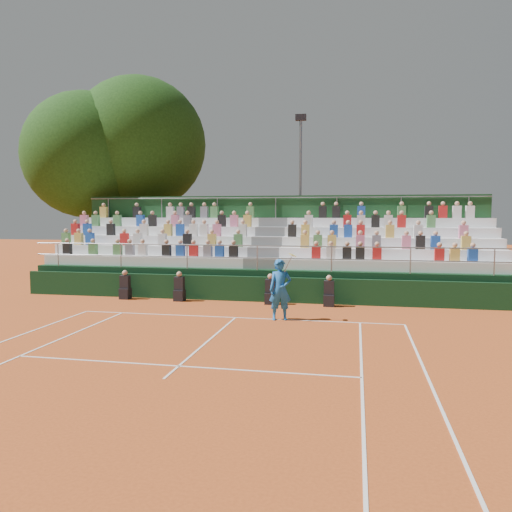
% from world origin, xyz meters
% --- Properties ---
extents(ground, '(90.00, 90.00, 0.00)m').
position_xyz_m(ground, '(0.00, 0.00, 0.00)').
color(ground, '#BD501F').
rests_on(ground, ground).
extents(court_markings, '(11.04, 23.83, 0.01)m').
position_xyz_m(court_markings, '(-0.00, -11.06, 0.01)').
color(court_markings, white).
rests_on(court_markings, ground).
extents(courtside_wall, '(20.00, 0.15, 1.00)m').
position_xyz_m(courtside_wall, '(0.00, 3.20, 0.50)').
color(courtside_wall, black).
rests_on(courtside_wall, ground).
extents(line_officials, '(8.71, 0.40, 1.19)m').
position_xyz_m(line_officials, '(-1.16, 2.75, 0.48)').
color(line_officials, black).
rests_on(line_officials, ground).
extents(grandstand, '(20.00, 5.20, 4.40)m').
position_xyz_m(grandstand, '(-0.01, 6.44, 1.08)').
color(grandstand, black).
rests_on(grandstand, ground).
extents(tennis_player, '(0.95, 0.66, 2.22)m').
position_xyz_m(tennis_player, '(1.52, -0.02, 1.01)').
color(tennis_player, blue).
rests_on(tennis_player, ground).
extents(tree_west, '(7.32, 7.32, 10.59)m').
position_xyz_m(tree_west, '(-11.67, 11.02, 6.92)').
color(tree_west, '#382714').
rests_on(tree_west, ground).
extents(tree_east, '(8.04, 8.04, 11.70)m').
position_xyz_m(tree_east, '(-9.03, 12.48, 7.67)').
color(tree_east, '#382714').
rests_on(tree_east, ground).
extents(floodlight_mast, '(0.60, 0.25, 9.06)m').
position_xyz_m(floodlight_mast, '(0.79, 12.33, 5.22)').
color(floodlight_mast, gray).
rests_on(floodlight_mast, ground).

